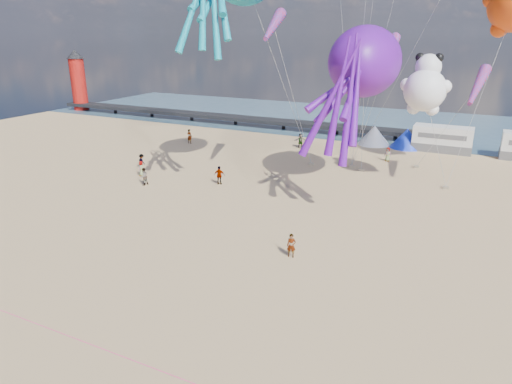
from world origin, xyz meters
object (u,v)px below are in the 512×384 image
(lighthouse, at_px, (79,85))
(sandbag_e, at_px, (352,166))
(kite_panda, at_px, (425,90))
(windsock_right, at_px, (391,52))
(motorhome_0, at_px, (442,139))
(sandbag_d, at_px, (416,167))
(beachgoer_0, at_px, (388,154))
(beachgoer_3, at_px, (219,175))
(windsock_mid, at_px, (478,86))
(beachgoer_1, at_px, (144,177))
(beachgoer_6, at_px, (141,168))
(beachgoer_5, at_px, (189,136))
(kite_octopus_purple, at_px, (365,62))
(sandbag_c, at_px, (446,188))
(sandbag_a, at_px, (311,164))
(beachgoer_4, at_px, (301,140))
(sandbag_b, at_px, (361,170))
(tent_white, at_px, (374,135))
(standing_person, at_px, (291,246))
(windsock_left, at_px, (273,26))
(beachgoer_2, at_px, (142,161))
(tent_blue, at_px, (407,138))

(lighthouse, relative_size, sandbag_e, 18.00)
(kite_panda, relative_size, windsock_right, 1.29)
(motorhome_0, bearing_deg, sandbag_d, -100.70)
(beachgoer_0, xyz_separation_m, beachgoer_3, (-12.50, -15.12, 0.12))
(kite_panda, height_order, windsock_mid, windsock_mid)
(beachgoer_1, distance_m, beachgoer_6, 3.05)
(beachgoer_5, bearing_deg, sandbag_e, 179.33)
(kite_octopus_purple, bearing_deg, beachgoer_5, -177.02)
(windsock_mid, bearing_deg, kite_panda, -163.38)
(beachgoer_3, distance_m, windsock_right, 18.39)
(beachgoer_6, relative_size, sandbag_c, 3.00)
(beachgoer_1, distance_m, sandbag_a, 17.67)
(sandbag_d, height_order, sandbag_e, same)
(beachgoer_4, distance_m, sandbag_a, 7.91)
(beachgoer_0, xyz_separation_m, kite_panda, (3.87, -7.76, 7.95))
(beachgoer_3, bearing_deg, sandbag_b, -151.82)
(tent_white, distance_m, standing_person, 33.04)
(lighthouse, height_order, tent_white, lighthouse)
(kite_panda, bearing_deg, tent_white, 109.70)
(beachgoer_0, height_order, kite_panda, kite_panda)
(tent_white, bearing_deg, beachgoer_0, -66.83)
(sandbag_e, bearing_deg, windsock_left, -128.39)
(tent_white, relative_size, sandbag_e, 8.00)
(beachgoer_1, bearing_deg, lighthouse, -116.17)
(motorhome_0, bearing_deg, kite_panda, -93.91)
(beachgoer_2, xyz_separation_m, sandbag_c, (29.01, 6.91, -0.66))
(motorhome_0, bearing_deg, beachgoer_3, -127.84)
(tent_blue, height_order, sandbag_d, tent_blue)
(beachgoer_5, xyz_separation_m, beachgoer_6, (3.51, -13.69, -0.17))
(beachgoer_2, distance_m, beachgoer_6, 2.58)
(motorhome_0, xyz_separation_m, kite_panda, (-1.03, -15.03, 7.21))
(tent_blue, distance_m, kite_panda, 17.06)
(beachgoer_4, bearing_deg, windsock_mid, -60.38)
(lighthouse, distance_m, windsock_right, 62.04)
(kite_octopus_purple, relative_size, windsock_left, 2.00)
(kite_octopus_purple, bearing_deg, kite_panda, 51.33)
(beachgoer_0, height_order, kite_octopus_purple, kite_octopus_purple)
(kite_octopus_purple, relative_size, windsock_mid, 2.22)
(motorhome_0, xyz_separation_m, beachgoer_3, (-17.39, -22.38, -0.62))
(sandbag_e, bearing_deg, tent_blue, 71.48)
(beachgoer_1, distance_m, beachgoer_3, 6.99)
(lighthouse, bearing_deg, sandbag_a, -18.14)
(motorhome_0, xyz_separation_m, beachgoer_0, (-4.89, -7.26, -0.74))
(tent_blue, bearing_deg, windsock_left, -117.32)
(windsock_right, bearing_deg, beachgoer_2, -171.91)
(lighthouse, bearing_deg, sandbag_d, -11.76)
(beachgoer_0, bearing_deg, beachgoer_1, -126.84)
(beachgoer_2, distance_m, sandbag_e, 21.96)
(standing_person, distance_m, sandbag_c, 20.03)
(tent_blue, height_order, sandbag_e, tent_blue)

